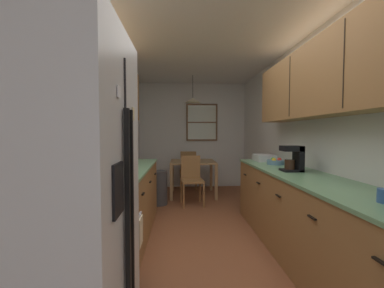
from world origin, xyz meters
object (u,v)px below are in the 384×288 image
Objects in this scene: refrigerator at (48,220)px; table_serving_bowl at (188,160)px; dining_chair_near at (192,177)px; coffee_maker at (294,158)px; dining_chair_far at (189,168)px; stove_range at (91,244)px; fruit_bowl at (276,162)px; dining_table at (193,166)px; microwave_over_range at (73,87)px; trash_bin at (159,188)px; dish_rack at (264,158)px; storage_canister at (110,168)px.

refrigerator is 4.05m from table_serving_bowl.
coffee_maker is at bearing -59.53° from dining_chair_near.
refrigerator is 4.72m from dining_chair_far.
stove_range is at bearing -109.00° from dining_chair_near.
stove_range reaches higher than fruit_bowl.
dining_chair_far is at bearing 79.75° from refrigerator.
table_serving_bowl is at bearing -94.10° from dining_chair_far.
stove_range is at bearing -106.40° from dining_table.
microwave_over_range is at bearing 179.97° from stove_range.
coffee_maker is (1.08, -1.83, 0.55)m from dining_chair_near.
trash_bin is 1.84× the size of dish_rack.
refrigerator is 2.04× the size of dining_chair_far.
trash_bin is 2.19m from storage_canister.
dining_chair_near is 2.65× the size of dish_rack.
microwave_over_range is at bearing -98.81° from trash_bin.
fruit_bowl is 0.40m from dish_rack.
table_serving_bowl reaches higher than trash_bin.
stove_range is 4.69× the size of fruit_bowl.
storage_canister is (-0.97, -2.70, 0.36)m from dining_table.
coffee_maker is 0.85× the size of dish_rack.
dining_chair_far is 1.44× the size of trash_bin.
microwave_over_range is 0.92× the size of trash_bin.
dining_chair_near and dining_chair_far have the same top height.
microwave_over_range reaches higher than dining_chair_near.
coffee_maker is (1.69, -1.83, 0.74)m from trash_bin.
coffee_maker is (1.02, -2.47, 0.43)m from dining_table.
microwave_over_range is 4.21m from dining_chair_far.
dish_rack is at bearing -51.69° from table_serving_bowl.
microwave_over_range is 2.66m from fruit_bowl.
dining_table is 5.53× the size of storage_canister.
microwave_over_range is at bearing -146.55° from fruit_bowl.
dish_rack is at bearing -37.21° from dining_chair_near.
trash_bin is at bearing 86.03° from refrigerator.
storage_canister reaches higher than table_serving_bowl.
stove_range is 1.16× the size of dining_table.
dining_chair_near is at bearing -89.61° from dining_chair_far.
storage_canister reaches higher than dining_chair_near.
microwave_over_range is 0.91m from storage_canister.
refrigerator is at bearing -100.25° from dining_chair_far.
dining_chair_near is (0.91, 2.63, 0.03)m from stove_range.
microwave_over_range is at bearing -159.08° from coffee_maker.
dish_rack reaches higher than dining_chair_near.
dining_chair_far is 5.26× the size of storage_canister.
storage_canister is (-0.91, -2.07, 0.49)m from dining_chair_near.
storage_canister is at bearing -109.71° from dining_table.
dish_rack is at bearing 42.19° from stove_range.
microwave_over_range is 1.98× the size of coffee_maker.
table_serving_bowl is at bearing 75.35° from stove_range.
storage_canister is (-0.01, 0.57, 0.51)m from stove_range.
coffee_maker reaches higher than dish_rack.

